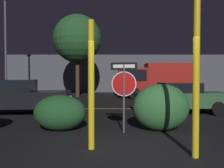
{
  "coord_description": "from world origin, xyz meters",
  "views": [
    {
      "loc": [
        -0.54,
        -5.48,
        1.69
      ],
      "look_at": [
        -0.56,
        4.87,
        1.36
      ],
      "focal_mm": 40.0,
      "sensor_mm": 36.0,
      "label": 1
    }
  ],
  "objects_px": {
    "delivery_truck": "(154,79)",
    "hedge_bush_1": "(60,113)",
    "stop_sign": "(124,84)",
    "passing_car_1": "(15,97)",
    "hedge_bush_2": "(161,107)",
    "yellow_pole_right": "(197,74)",
    "passing_car_2": "(182,98)",
    "yellow_pole_left": "(92,85)",
    "tree_0": "(78,39)",
    "street_lamp": "(6,32)"
  },
  "relations": [
    {
      "from": "stop_sign",
      "to": "yellow_pole_right",
      "type": "distance_m",
      "value": 2.66
    },
    {
      "from": "stop_sign",
      "to": "delivery_truck",
      "type": "height_order",
      "value": "delivery_truck"
    },
    {
      "from": "delivery_truck",
      "to": "passing_car_2",
      "type": "bearing_deg",
      "value": 178.74
    },
    {
      "from": "stop_sign",
      "to": "passing_car_2",
      "type": "distance_m",
      "value": 4.91
    },
    {
      "from": "hedge_bush_2",
      "to": "passing_car_1",
      "type": "relative_size",
      "value": 0.35
    },
    {
      "from": "hedge_bush_2",
      "to": "delivery_truck",
      "type": "bearing_deg",
      "value": 81.57
    },
    {
      "from": "stop_sign",
      "to": "passing_car_1",
      "type": "bearing_deg",
      "value": 151.77
    },
    {
      "from": "yellow_pole_right",
      "to": "hedge_bush_2",
      "type": "height_order",
      "value": "yellow_pole_right"
    },
    {
      "from": "hedge_bush_1",
      "to": "delivery_truck",
      "type": "bearing_deg",
      "value": 67.39
    },
    {
      "from": "delivery_truck",
      "to": "tree_0",
      "type": "bearing_deg",
      "value": 83.1
    },
    {
      "from": "hedge_bush_1",
      "to": "hedge_bush_2",
      "type": "distance_m",
      "value": 3.14
    },
    {
      "from": "yellow_pole_right",
      "to": "passing_car_2",
      "type": "xyz_separation_m",
      "value": [
        1.43,
        6.21,
        -1.03
      ]
    },
    {
      "from": "yellow_pole_right",
      "to": "passing_car_2",
      "type": "bearing_deg",
      "value": 76.99
    },
    {
      "from": "yellow_pole_left",
      "to": "delivery_truck",
      "type": "distance_m",
      "value": 14.17
    },
    {
      "from": "hedge_bush_1",
      "to": "hedge_bush_2",
      "type": "bearing_deg",
      "value": -0.31
    },
    {
      "from": "hedge_bush_2",
      "to": "street_lamp",
      "type": "distance_m",
      "value": 15.57
    },
    {
      "from": "passing_car_2",
      "to": "tree_0",
      "type": "xyz_separation_m",
      "value": [
        -5.95,
        8.72,
        3.96
      ]
    },
    {
      "from": "hedge_bush_2",
      "to": "tree_0",
      "type": "height_order",
      "value": "tree_0"
    },
    {
      "from": "passing_car_1",
      "to": "street_lamp",
      "type": "height_order",
      "value": "street_lamp"
    },
    {
      "from": "delivery_truck",
      "to": "hedge_bush_1",
      "type": "bearing_deg",
      "value": 156.72
    },
    {
      "from": "yellow_pole_right",
      "to": "street_lamp",
      "type": "bearing_deg",
      "value": 125.21
    },
    {
      "from": "delivery_truck",
      "to": "tree_0",
      "type": "xyz_separation_m",
      "value": [
        -6.03,
        0.66,
        3.19
      ]
    },
    {
      "from": "stop_sign",
      "to": "street_lamp",
      "type": "height_order",
      "value": "street_lamp"
    },
    {
      "from": "yellow_pole_right",
      "to": "passing_car_1",
      "type": "distance_m",
      "value": 8.68
    },
    {
      "from": "delivery_truck",
      "to": "tree_0",
      "type": "height_order",
      "value": "tree_0"
    },
    {
      "from": "delivery_truck",
      "to": "stop_sign",
      "type": "bearing_deg",
      "value": 165.77
    },
    {
      "from": "tree_0",
      "to": "street_lamp",
      "type": "bearing_deg",
      "value": -170.01
    },
    {
      "from": "passing_car_2",
      "to": "delivery_truck",
      "type": "distance_m",
      "value": 8.1
    },
    {
      "from": "yellow_pole_right",
      "to": "passing_car_1",
      "type": "relative_size",
      "value": 0.7
    },
    {
      "from": "tree_0",
      "to": "hedge_bush_2",
      "type": "bearing_deg",
      "value": -70.85
    },
    {
      "from": "street_lamp",
      "to": "stop_sign",
      "type": "bearing_deg",
      "value": -54.11
    },
    {
      "from": "passing_car_1",
      "to": "delivery_truck",
      "type": "xyz_separation_m",
      "value": [
        7.64,
        8.2,
        0.72
      ]
    },
    {
      "from": "yellow_pole_right",
      "to": "delivery_truck",
      "type": "distance_m",
      "value": 14.35
    },
    {
      "from": "stop_sign",
      "to": "yellow_pole_left",
      "type": "height_order",
      "value": "yellow_pole_left"
    },
    {
      "from": "yellow_pole_right",
      "to": "passing_car_2",
      "type": "height_order",
      "value": "yellow_pole_right"
    },
    {
      "from": "yellow_pole_right",
      "to": "passing_car_1",
      "type": "xyz_separation_m",
      "value": [
        -6.12,
        6.07,
        -0.98
      ]
    },
    {
      "from": "yellow_pole_left",
      "to": "hedge_bush_2",
      "type": "height_order",
      "value": "yellow_pole_left"
    },
    {
      "from": "hedge_bush_1",
      "to": "tree_0",
      "type": "height_order",
      "value": "tree_0"
    },
    {
      "from": "street_lamp",
      "to": "hedge_bush_2",
      "type": "bearing_deg",
      "value": -49.82
    },
    {
      "from": "yellow_pole_right",
      "to": "tree_0",
      "type": "distance_m",
      "value": 15.87
    },
    {
      "from": "hedge_bush_1",
      "to": "street_lamp",
      "type": "height_order",
      "value": "street_lamp"
    },
    {
      "from": "delivery_truck",
      "to": "passing_car_1",
      "type": "bearing_deg",
      "value": 136.34
    },
    {
      "from": "hedge_bush_1",
      "to": "hedge_bush_2",
      "type": "height_order",
      "value": "hedge_bush_2"
    },
    {
      "from": "street_lamp",
      "to": "hedge_bush_1",
      "type": "bearing_deg",
      "value": -60.27
    },
    {
      "from": "yellow_pole_left",
      "to": "delivery_truck",
      "type": "height_order",
      "value": "yellow_pole_left"
    },
    {
      "from": "hedge_bush_1",
      "to": "street_lamp",
      "type": "bearing_deg",
      "value": 119.73
    },
    {
      "from": "passing_car_1",
      "to": "passing_car_2",
      "type": "relative_size",
      "value": 1.14
    },
    {
      "from": "street_lamp",
      "to": "passing_car_2",
      "type": "bearing_deg",
      "value": -34.54
    },
    {
      "from": "hedge_bush_1",
      "to": "tree_0",
      "type": "xyz_separation_m",
      "value": [
        -1.16,
        12.35,
        4.11
      ]
    },
    {
      "from": "stop_sign",
      "to": "tree_0",
      "type": "xyz_separation_m",
      "value": [
        -3.13,
        12.68,
        3.21
      ]
    }
  ]
}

